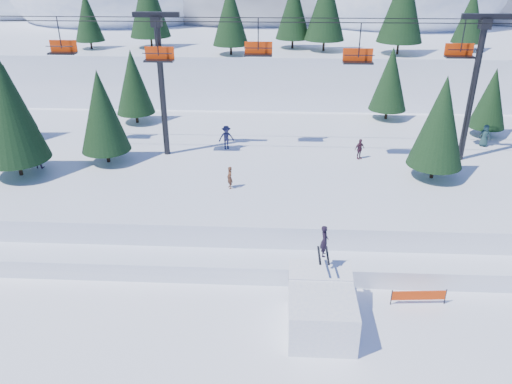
{
  "coord_description": "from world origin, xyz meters",
  "views": [
    {
      "loc": [
        -0.44,
        -17.25,
        16.44
      ],
      "look_at": [
        -1.6,
        6.0,
        5.2
      ],
      "focal_mm": 35.0,
      "sensor_mm": 36.0,
      "label": 1
    }
  ],
  "objects_px": {
    "jump_kicker": "(321,308)",
    "chairlift": "(314,65)",
    "banner_near": "(419,296)",
    "banner_far": "(493,280)"
  },
  "relations": [
    {
      "from": "banner_far",
      "to": "jump_kicker",
      "type": "bearing_deg",
      "value": -159.2
    },
    {
      "from": "chairlift",
      "to": "banner_near",
      "type": "xyz_separation_m",
      "value": [
        5.05,
        -14.2,
        -8.78
      ]
    },
    {
      "from": "jump_kicker",
      "to": "chairlift",
      "type": "height_order",
      "value": "chairlift"
    },
    {
      "from": "banner_near",
      "to": "banner_far",
      "type": "height_order",
      "value": "same"
    },
    {
      "from": "chairlift",
      "to": "banner_far",
      "type": "height_order",
      "value": "chairlift"
    },
    {
      "from": "jump_kicker",
      "to": "banner_near",
      "type": "bearing_deg",
      "value": 21.48
    },
    {
      "from": "jump_kicker",
      "to": "banner_near",
      "type": "distance_m",
      "value": 5.58
    },
    {
      "from": "chairlift",
      "to": "banner_far",
      "type": "xyz_separation_m",
      "value": [
        9.35,
        -12.64,
        -8.78
      ]
    },
    {
      "from": "banner_near",
      "to": "banner_far",
      "type": "relative_size",
      "value": 1.0
    },
    {
      "from": "chairlift",
      "to": "banner_near",
      "type": "height_order",
      "value": "chairlift"
    }
  ]
}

